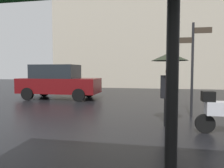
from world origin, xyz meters
TOP-DOWN VIEW (x-y plane):
  - pedestrian_with_umbrella at (0.46, 3.53)m, footprint 0.96×0.96m
  - parked_car_left at (-4.91, 8.21)m, footprint 4.21×1.88m
  - street_signpost at (1.28, 4.87)m, footprint 1.08×0.08m

SIDE VIEW (x-z plane):
  - parked_car_left at x=-4.91m, z-range 0.02..1.82m
  - pedestrian_with_umbrella at x=0.46m, z-range 0.57..2.54m
  - street_signpost at x=1.28m, z-range 0.32..3.34m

